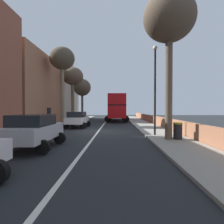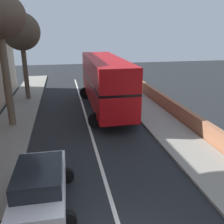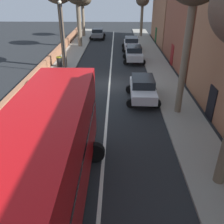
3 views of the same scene
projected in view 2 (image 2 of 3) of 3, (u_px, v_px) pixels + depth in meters
name	position (u px, v px, depth m)	size (l,w,h in m)	color
double_decker_bus	(105.00, 80.00, 18.99)	(3.57, 10.82, 4.06)	#B20D11
parked_car_white_left_1	(40.00, 184.00, 8.61)	(2.44, 4.14, 1.67)	silver
street_tree_left_2	(21.00, 33.00, 20.58)	(3.17, 3.17, 7.39)	brown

